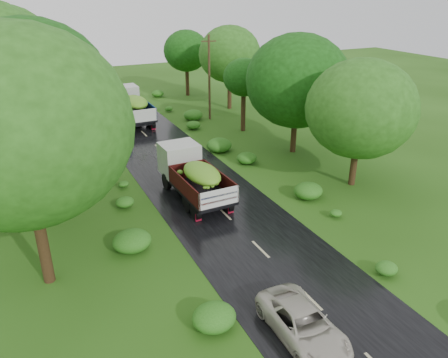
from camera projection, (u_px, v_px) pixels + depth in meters
ground at (310, 299)px, 17.69m from camera, size 120.00×120.00×0.00m
road at (251, 239)px, 21.81m from camera, size 6.50×80.00×0.02m
road_lines at (241, 230)px, 22.63m from camera, size 0.12×69.60×0.00m
truck_near at (192, 173)px, 25.68m from camera, size 2.49×6.57×2.73m
truck_far at (130, 104)px, 39.98m from camera, size 2.58×7.12×2.99m
car at (303, 324)px, 15.52m from camera, size 2.01×4.19×1.15m
utility_pole at (209, 77)px, 40.05m from camera, size 1.34×0.41×7.72m
trees_left at (6, 70)px, 27.90m from camera, size 6.71×33.19×9.10m
trees_right at (261, 73)px, 35.90m from camera, size 5.39×31.24×7.13m
shrubs at (186, 170)px, 29.10m from camera, size 11.90×44.00×0.70m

